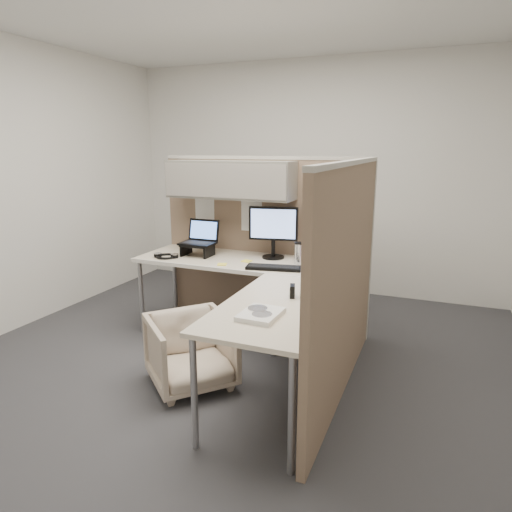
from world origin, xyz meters
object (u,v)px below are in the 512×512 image
at_px(desk, 253,280).
at_px(office_chair, 191,348).
at_px(keyboard, 274,268).
at_px(monitor_left, 273,228).

xyz_separation_m(desk, office_chair, (-0.26, -0.55, -0.40)).
bearing_deg(keyboard, desk, -124.97).
distance_m(office_chair, monitor_left, 1.35).
bearing_deg(keyboard, monitor_left, 100.10).
distance_m(desk, monitor_left, 0.66).
relative_size(desk, monitor_left, 4.29).
distance_m(desk, keyboard, 0.24).
xyz_separation_m(monitor_left, keyboard, (0.14, -0.36, -0.26)).
bearing_deg(monitor_left, desk, -96.85).
height_order(office_chair, monitor_left, monitor_left).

